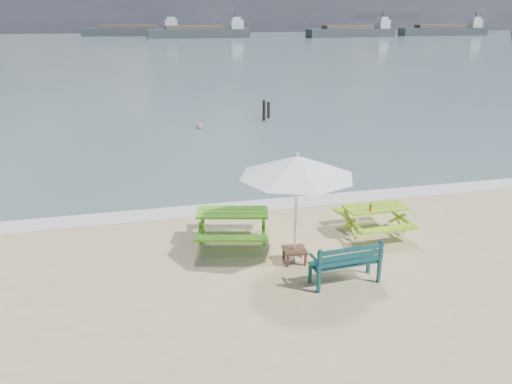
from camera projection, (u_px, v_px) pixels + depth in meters
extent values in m
plane|color=slate|center=(149.00, 47.00, 88.00)|extent=(300.00, 300.00, 0.00)
cube|color=silver|center=(261.00, 205.00, 14.35)|extent=(22.00, 0.90, 0.01)
cube|color=#59BC1C|center=(232.00, 212.00, 11.76)|extent=(1.81, 1.16, 0.05)
cube|color=#59BC1C|center=(234.00, 212.00, 12.60)|extent=(1.69, 0.68, 0.05)
cube|color=#59BC1C|center=(231.00, 238.00, 11.12)|extent=(1.69, 0.68, 0.05)
cube|color=#59BC1C|center=(233.00, 229.00, 11.90)|extent=(1.75, 1.29, 0.71)
cube|color=#85BB1C|center=(375.00, 208.00, 12.27)|extent=(1.52, 0.74, 0.05)
cube|color=#85BB1C|center=(362.00, 208.00, 13.00)|extent=(1.51, 0.30, 0.05)
cube|color=#85BB1C|center=(389.00, 229.00, 11.72)|extent=(1.51, 0.30, 0.05)
cube|color=#85BB1C|center=(374.00, 222.00, 12.39)|extent=(1.43, 0.88, 0.64)
cube|color=#0F3C3F|center=(345.00, 262.00, 10.07)|extent=(1.47, 0.54, 0.04)
cube|color=#0F3C3F|center=(351.00, 256.00, 9.78)|extent=(1.44, 0.15, 0.37)
cube|color=#0F3C3F|center=(344.00, 272.00, 10.14)|extent=(1.37, 0.59, 0.45)
cube|color=brown|center=(295.00, 250.00, 10.95)|extent=(0.53, 0.53, 0.05)
cube|color=brown|center=(294.00, 256.00, 11.00)|extent=(0.46, 0.46, 0.28)
cylinder|color=silver|center=(296.00, 212.00, 10.65)|extent=(0.05, 0.05, 2.36)
cone|color=white|center=(297.00, 166.00, 10.31)|extent=(2.63, 2.63, 0.44)
cylinder|color=#965715|center=(370.00, 208.00, 11.96)|extent=(0.06, 0.06, 0.14)
cylinder|color=#965715|center=(371.00, 203.00, 11.92)|extent=(0.02, 0.02, 0.06)
cylinder|color=#AF2E14|center=(370.00, 208.00, 11.96)|extent=(0.06, 0.06, 0.05)
imported|color=tan|center=(199.00, 140.00, 24.40)|extent=(0.66, 0.50, 1.63)
cylinder|color=black|center=(264.00, 112.00, 25.91)|extent=(0.17, 0.17, 1.26)
cylinder|color=black|center=(269.00, 112.00, 26.58)|extent=(0.15, 0.15, 1.06)
cube|color=#363C40|center=(199.00, 34.00, 125.07)|extent=(25.64, 4.60, 2.20)
cube|color=silver|center=(236.00, 24.00, 126.72)|extent=(3.14, 3.07, 2.20)
cube|color=#363C40|center=(443.00, 32.00, 140.52)|extent=(26.43, 4.59, 2.20)
cube|color=silver|center=(475.00, 24.00, 142.24)|extent=(3.23, 3.07, 2.20)
cube|color=#363C40|center=(133.00, 32.00, 137.38)|extent=(27.77, 7.60, 2.20)
cube|color=silver|center=(171.00, 24.00, 137.70)|extent=(3.67, 3.41, 2.20)
cube|color=#363C40|center=(351.00, 33.00, 129.79)|extent=(24.67, 6.49, 2.20)
cube|color=silver|center=(382.00, 24.00, 132.00)|extent=(3.22, 3.29, 2.20)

